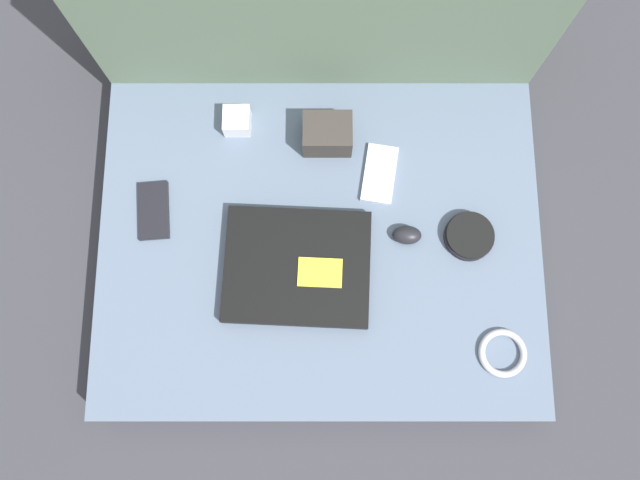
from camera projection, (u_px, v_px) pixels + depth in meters
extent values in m
plane|color=#38383D|center=(320.00, 252.00, 1.41)|extent=(8.00, 8.00, 0.00)
cube|color=slate|center=(320.00, 247.00, 1.36)|extent=(0.93, 0.73, 0.11)
cube|color=#60755B|center=(321.00, 0.00, 1.25)|extent=(0.93, 0.20, 0.54)
cube|color=black|center=(297.00, 267.00, 1.28)|extent=(0.31, 0.25, 0.03)
cube|color=yellow|center=(322.00, 272.00, 1.26)|extent=(0.09, 0.06, 0.00)
ellipsoid|color=black|center=(407.00, 235.00, 1.30)|extent=(0.06, 0.04, 0.03)
cylinder|color=black|center=(469.00, 237.00, 1.30)|extent=(0.10, 0.10, 0.02)
cylinder|color=black|center=(470.00, 235.00, 1.29)|extent=(0.10, 0.10, 0.01)
cube|color=silver|center=(380.00, 174.00, 1.34)|extent=(0.09, 0.14, 0.01)
cube|color=black|center=(154.00, 210.00, 1.32)|extent=(0.07, 0.13, 0.01)
cube|color=#38332D|center=(328.00, 134.00, 1.32)|extent=(0.10, 0.08, 0.07)
cube|color=silver|center=(237.00, 121.00, 1.34)|extent=(0.06, 0.06, 0.05)
torus|color=#B2B2B7|center=(502.00, 354.00, 1.25)|extent=(0.10, 0.10, 0.01)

